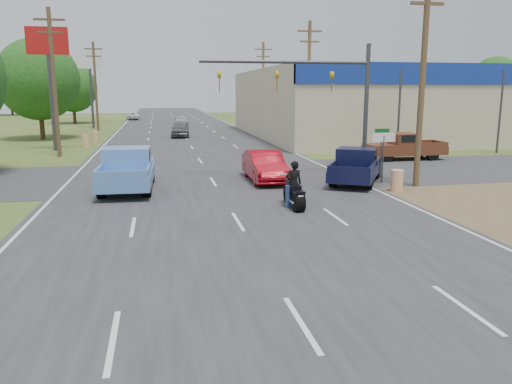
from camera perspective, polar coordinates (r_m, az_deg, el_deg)
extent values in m
plane|color=#35491D|center=(10.23, 5.20, -14.85)|extent=(200.00, 200.00, 0.00)
cube|color=#2D2D30|center=(49.06, -7.97, 6.07)|extent=(15.00, 180.00, 0.02)
cube|color=#2D2D30|center=(27.29, -5.37, 1.89)|extent=(120.00, 10.00, 0.02)
cube|color=brown|center=(23.64, 24.43, -0.60)|extent=(8.00, 18.00, 0.01)
cube|color=#B7A88C|center=(59.84, 24.66, 9.26)|extent=(50.00, 28.00, 6.60)
cylinder|color=#4C3823|center=(24.94, 18.48, 11.98)|extent=(0.28, 0.28, 10.00)
cube|color=#4C3823|center=(25.23, 18.99, 19.71)|extent=(1.60, 0.14, 0.14)
cylinder|color=#4C3823|center=(41.60, 6.05, 12.05)|extent=(0.28, 0.28, 10.00)
cube|color=#4C3823|center=(41.85, 6.17, 17.81)|extent=(2.00, 0.14, 0.14)
cube|color=#4C3823|center=(41.77, 6.15, 16.72)|extent=(1.60, 0.14, 0.14)
cylinder|color=#4C3823|center=(59.05, 0.83, 11.92)|extent=(0.28, 0.28, 10.00)
cube|color=#4C3823|center=(59.23, 0.84, 15.99)|extent=(2.00, 0.14, 0.14)
cube|color=#4C3823|center=(59.17, 0.84, 15.22)|extent=(1.60, 0.14, 0.14)
cylinder|color=#4C3823|center=(37.43, -22.08, 11.37)|extent=(0.28, 0.28, 10.00)
cube|color=#4C3823|center=(37.71, -22.58, 17.75)|extent=(2.00, 0.14, 0.14)
cube|color=#4C3823|center=(37.62, -22.48, 16.54)|extent=(1.60, 0.14, 0.14)
cylinder|color=#4C3823|center=(61.18, -17.85, 11.37)|extent=(0.28, 0.28, 10.00)
cube|color=#4C3823|center=(61.35, -18.10, 15.29)|extent=(2.00, 0.14, 0.14)
cube|color=#4C3823|center=(61.30, -18.05, 14.54)|extent=(1.60, 0.14, 0.14)
cylinder|color=#422D19|center=(52.02, -23.29, 7.34)|extent=(0.44, 0.44, 3.24)
sphere|color=#194614|center=(51.95, -23.64, 11.69)|extent=(7.56, 7.56, 7.56)
cylinder|color=#422D19|center=(75.74, -20.05, 8.45)|extent=(0.44, 0.44, 2.88)
sphere|color=#194614|center=(75.68, -20.23, 11.10)|extent=(6.72, 6.72, 6.72)
cylinder|color=#422D19|center=(97.65, 25.45, 8.77)|extent=(0.44, 0.44, 3.60)
sphere|color=#194614|center=(97.63, 25.68, 11.34)|extent=(8.40, 8.40, 8.40)
cylinder|color=#422D19|center=(108.83, 6.51, 9.91)|extent=(0.44, 0.44, 3.42)
sphere|color=#194614|center=(108.80, 6.56, 12.11)|extent=(7.98, 7.98, 7.98)
cylinder|color=#422D19|center=(107.37, -26.14, 8.90)|extent=(0.44, 0.44, 3.78)
sphere|color=#194614|center=(107.35, -26.36, 11.36)|extent=(8.82, 8.82, 8.82)
cylinder|color=orange|center=(23.69, 15.80, 1.24)|extent=(0.56, 0.56, 1.00)
cylinder|color=orange|center=(31.55, 9.54, 3.97)|extent=(0.56, 0.56, 1.00)
cylinder|color=orange|center=(43.37, -18.86, 5.53)|extent=(0.56, 0.56, 1.00)
cylinder|color=orange|center=(47.29, -17.87, 6.03)|extent=(0.56, 0.56, 1.00)
cylinder|color=#3F3F44|center=(41.54, -22.37, 10.59)|extent=(0.30, 0.30, 9.00)
cube|color=#B21414|center=(41.70, -22.76, 15.66)|extent=(3.00, 0.35, 2.00)
cylinder|color=#3F3F44|center=(65.26, -18.31, 10.87)|extent=(0.30, 0.30, 9.00)
cube|color=white|center=(65.37, -18.52, 14.11)|extent=(3.00, 0.35, 2.00)
cylinder|color=#3F3F44|center=(25.45, 14.28, 3.60)|extent=(0.08, 0.08, 2.40)
cube|color=white|center=(25.33, 14.40, 6.06)|extent=(1.20, 0.05, 0.45)
cylinder|color=#3F3F44|center=(27.05, 14.09, 4.06)|extent=(0.08, 0.08, 2.40)
cube|color=#0C591E|center=(26.92, 14.22, 6.80)|extent=(0.80, 0.04, 0.22)
cylinder|color=#3F3F44|center=(28.10, 12.45, 9.11)|extent=(0.24, 0.24, 7.00)
cylinder|color=#3F3F44|center=(26.66, 3.48, 14.61)|extent=(9.00, 0.18, 0.18)
imported|color=gold|center=(27.37, 8.69, 13.48)|extent=(0.18, 0.40, 1.10)
imported|color=gold|center=(26.52, 2.39, 13.67)|extent=(0.18, 0.40, 1.10)
imported|color=gold|center=(25.99, -4.24, 13.69)|extent=(0.18, 0.40, 1.10)
imported|color=maroon|center=(25.41, 1.00, 2.96)|extent=(1.63, 4.68, 1.54)
cylinder|color=black|center=(19.01, 4.89, -1.18)|extent=(0.38, 0.76, 0.75)
cylinder|color=black|center=(20.57, 3.57, -0.20)|extent=(0.15, 0.76, 0.75)
cube|color=black|center=(19.75, 4.20, 0.29)|extent=(0.27, 1.37, 0.34)
cube|color=black|center=(19.98, 3.98, 1.09)|extent=(0.31, 0.63, 0.25)
cube|color=black|center=(19.39, 4.48, 0.62)|extent=(0.35, 0.63, 0.11)
cylinder|color=white|center=(20.26, 3.73, 1.99)|extent=(0.74, 0.07, 0.06)
cube|color=white|center=(18.72, 5.12, -0.60)|extent=(0.21, 0.03, 0.14)
imported|color=black|center=(19.57, 4.33, 0.71)|extent=(0.65, 0.43, 1.77)
cylinder|color=black|center=(25.79, -16.20, 1.93)|extent=(0.37, 0.92, 0.91)
cylinder|color=black|center=(25.62, -11.94, 2.08)|extent=(0.37, 0.92, 0.91)
cylinder|color=black|center=(22.32, -17.27, 0.43)|extent=(0.37, 0.92, 0.91)
cylinder|color=black|center=(22.12, -12.36, 0.60)|extent=(0.37, 0.92, 0.91)
cube|color=#638FD4|center=(23.90, -14.45, 1.91)|extent=(2.47, 6.00, 0.59)
cube|color=#638FD4|center=(25.60, -14.15, 3.39)|extent=(2.24, 2.32, 0.21)
cube|color=#638FD4|center=(23.91, -14.52, 3.78)|extent=(2.16, 1.85, 0.97)
cube|color=black|center=(23.89, -14.54, 4.19)|extent=(2.19, 1.49, 0.51)
cube|color=#638FD4|center=(20.97, -15.21, 1.83)|extent=(2.10, 0.16, 0.34)
cylinder|color=black|center=(27.14, 10.01, 2.55)|extent=(0.67, 0.85, 0.81)
cylinder|color=black|center=(26.93, 13.57, 2.34)|extent=(0.67, 0.85, 0.81)
cylinder|color=black|center=(24.08, 8.81, 1.47)|extent=(0.67, 0.85, 0.81)
cylinder|color=black|center=(23.85, 12.81, 1.22)|extent=(0.67, 0.85, 0.81)
cube|color=#111334|center=(25.45, 11.34, 2.42)|extent=(4.37, 5.54, 0.52)
cube|color=#111334|center=(26.94, 11.83, 3.61)|extent=(2.65, 2.68, 0.18)
cube|color=#111334|center=(25.46, 11.44, 3.98)|extent=(2.39, 2.29, 0.86)
cube|color=black|center=(25.44, 11.45, 4.31)|extent=(2.27, 2.04, 0.45)
cube|color=#111334|center=(22.88, 10.49, 2.47)|extent=(1.64, 1.00, 0.30)
cylinder|color=black|center=(33.51, 14.82, 4.03)|extent=(0.83, 0.32, 0.82)
cylinder|color=black|center=(35.05, 13.57, 4.40)|extent=(0.83, 0.32, 0.82)
cylinder|color=black|center=(35.05, 19.54, 4.06)|extent=(0.83, 0.32, 0.82)
cylinder|color=black|center=(36.53, 18.15, 4.43)|extent=(0.83, 0.32, 0.82)
cube|color=#592D1A|center=(34.98, 16.57, 4.61)|extent=(5.37, 2.12, 0.54)
cube|color=#592D1A|center=(34.21, 14.22, 5.16)|extent=(2.05, 1.98, 0.19)
cube|color=#592D1A|center=(34.85, 16.48, 5.75)|extent=(1.63, 1.91, 0.87)
cube|color=black|center=(34.84, 16.50, 6.00)|extent=(1.30, 1.95, 0.46)
cube|color=#592D1A|center=(36.24, 20.29, 5.25)|extent=(0.10, 1.89, 0.31)
imported|color=#535358|center=(50.72, -8.67, 7.06)|extent=(2.03, 4.47, 1.49)
imported|color=#B3B2B8|center=(68.79, -8.55, 8.10)|extent=(1.82, 4.43, 1.28)
imported|color=white|center=(83.01, -13.85, 8.42)|extent=(2.01, 4.29, 1.19)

